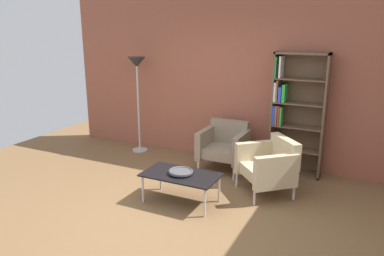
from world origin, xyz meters
The scene contains 8 objects.
ground_plane centered at (0.00, 0.00, 0.00)m, with size 8.32×8.32×0.00m, color brown.
brick_back_panel centered at (0.00, 2.46, 1.45)m, with size 6.40×0.12×2.90m, color #9E5642.
bookshelf_tall centered at (1.05, 2.25, 0.94)m, with size 0.80×0.30×1.90m.
coffee_table_low centered at (-0.02, 0.53, 0.37)m, with size 1.00×0.56×0.40m.
decorative_bowl centered at (-0.02, 0.53, 0.43)m, with size 0.32×0.32×0.05m.
armchair_corner_red centered at (0.06, 1.89, 0.41)m, with size 0.72×0.66×0.78m.
armchair_by_bookshelf centered at (0.95, 1.33, 0.41)m, with size 0.95×0.95×0.78m.
floor_lamp_torchiere centered at (-1.71, 2.08, 1.45)m, with size 0.32×0.32×1.74m.
Camera 1 is at (2.14, -3.53, 2.29)m, focal length 35.26 mm.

